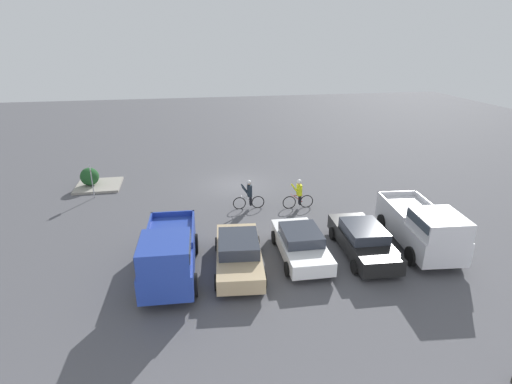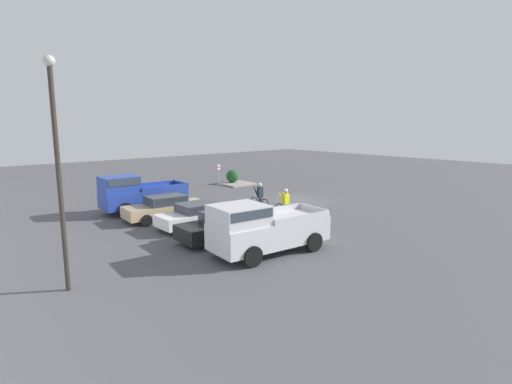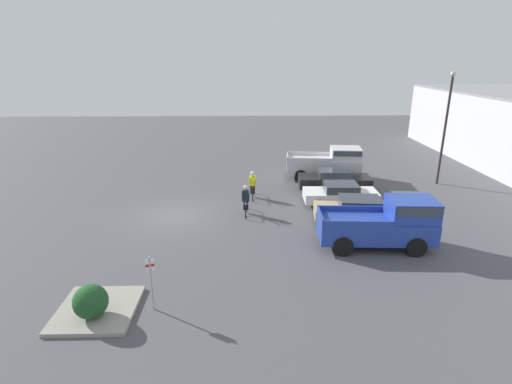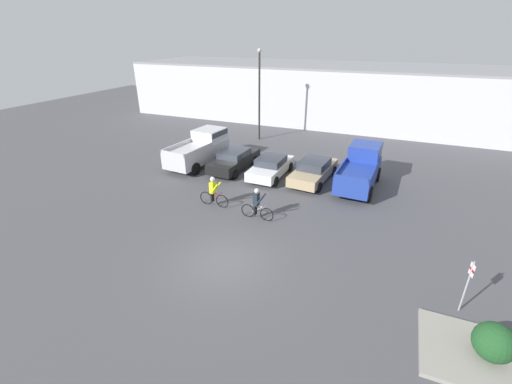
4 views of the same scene
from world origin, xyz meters
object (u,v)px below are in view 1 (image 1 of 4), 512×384
Objects in this scene: sedan_2 at (239,253)px; pickup_truck_1 at (169,253)px; sedan_1 at (301,243)px; shrub at (90,177)px; fire_lane_sign at (92,178)px; cyclist_0 at (249,194)px; cyclist_1 at (299,193)px; pickup_truck_0 at (423,227)px; sedan_0 at (363,240)px.

pickup_truck_1 is at bearing 8.90° from sedan_2.
sedan_1 is 3.80× the size of shrub.
fire_lane_sign is (7.53, -9.26, 0.55)m from sedan_2.
cyclist_0 is 2.79m from cyclist_1.
cyclist_0 is at bearing -123.31° from pickup_truck_1.
pickup_truck_1 is 7.76m from cyclist_0.
sedan_1 is at bearing 139.26° from fire_lane_sign.
pickup_truck_1 is at bearing 2.23° from pickup_truck_0.
pickup_truck_1 is (5.62, 0.81, 0.54)m from sedan_1.
sedan_2 is at bearing 76.65° from cyclist_0.
sedan_1 is 0.90× the size of sedan_2.
sedan_2 is at bearing 53.19° from cyclist_1.
fire_lane_sign reaches higher than sedan_2.
pickup_truck_1 is at bearing 114.37° from shrub.
sedan_1 is at bearing -3.86° from pickup_truck_0.
sedan_1 is at bearing -172.49° from sedan_2.
pickup_truck_0 is 8.37m from sedan_2.
sedan_2 is 6.20m from cyclist_0.
cyclist_1 is at bearing 162.66° from fire_lane_sign.
shrub is at bearing -24.43° from cyclist_1.
fire_lane_sign reaches higher than shrub.
sedan_2 is 0.92× the size of pickup_truck_1.
cyclist_0 is 1.56× the size of shrub.
pickup_truck_0 is at bearing -177.77° from pickup_truck_1.
sedan_1 is 2.44× the size of cyclist_0.
sedan_0 is (2.76, -0.15, -0.48)m from pickup_truck_0.
pickup_truck_1 reaches higher than sedan_1.
sedan_2 is at bearing -171.10° from pickup_truck_1.
sedan_2 is at bearing 1.45° from sedan_0.
fire_lane_sign is at bearing -34.79° from sedan_0.
cyclist_1 is (-4.19, -5.60, 0.17)m from sedan_2.
sedan_0 is 17.59m from shrub.
pickup_truck_1 is 2.95× the size of cyclist_0.
cyclist_0 reaches higher than sedan_2.
pickup_truck_0 is at bearing 145.78° from shrub.
pickup_truck_0 is 3.02× the size of cyclist_0.
cyclist_0 is 1.01× the size of cyclist_1.
sedan_1 is at bearing 135.20° from shrub.
sedan_1 is at bearing -171.79° from pickup_truck_1.
fire_lane_sign is (4.71, -9.71, 0.04)m from pickup_truck_1.
sedan_2 is at bearing 129.10° from fire_lane_sign.
pickup_truck_0 is at bearing 176.14° from sedan_1.
cyclist_0 is 9.53m from fire_lane_sign.
pickup_truck_1 reaches higher than fire_lane_sign.
sedan_0 reaches higher than sedan_1.
cyclist_0 is at bearing -8.81° from cyclist_1.
cyclist_1 is at bearing -75.56° from sedan_0.
pickup_truck_0 is at bearing 176.93° from sedan_0.
sedan_0 is 2.66× the size of cyclist_0.
shrub is (10.89, -10.81, 0.05)m from sedan_1.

